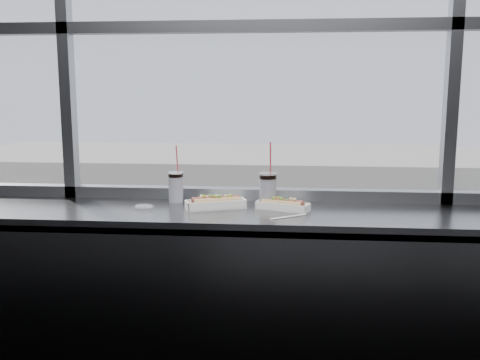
# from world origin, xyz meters

# --- Properties ---
(wall_back_lower) EXTENTS (6.00, 0.00, 6.00)m
(wall_back_lower) POSITION_xyz_m (0.00, 1.50, 0.55)
(wall_back_lower) COLOR black
(wall_back_lower) RESTS_ON ground
(counter) EXTENTS (6.00, 0.55, 0.06)m
(counter) POSITION_xyz_m (0.00, 1.23, 1.07)
(counter) COLOR gray
(counter) RESTS_ON ground
(counter_fascia) EXTENTS (6.00, 0.04, 1.04)m
(counter_fascia) POSITION_xyz_m (0.00, 0.97, 0.55)
(counter_fascia) COLOR gray
(counter_fascia) RESTS_ON ground
(hotdog_tray_left) EXTENTS (0.31, 0.20, 0.07)m
(hotdog_tray_left) POSITION_xyz_m (-0.17, 1.26, 1.13)
(hotdog_tray_left) COLOR white
(hotdog_tray_left) RESTS_ON counter
(hotdog_tray_right) EXTENTS (0.27, 0.17, 0.06)m
(hotdog_tray_right) POSITION_xyz_m (0.16, 1.25, 1.13)
(hotdog_tray_right) COLOR white
(hotdog_tray_right) RESTS_ON counter
(soda_cup_left) EXTENTS (0.08, 0.08, 0.30)m
(soda_cup_left) POSITION_xyz_m (-0.40, 1.40, 1.19)
(soda_cup_left) COLOR white
(soda_cup_left) RESTS_ON counter
(soda_cup_right) EXTENTS (0.09, 0.09, 0.33)m
(soda_cup_right) POSITION_xyz_m (0.09, 1.30, 1.20)
(soda_cup_right) COLOR white
(soda_cup_right) RESTS_ON counter
(loose_straw) EXTENTS (0.17, 0.12, 0.01)m
(loose_straw) POSITION_xyz_m (0.19, 1.10, 1.10)
(loose_straw) COLOR white
(loose_straw) RESTS_ON counter
(wrapper) EXTENTS (0.10, 0.07, 0.02)m
(wrapper) POSITION_xyz_m (-0.52, 1.22, 1.11)
(wrapper) COLOR silver
(wrapper) RESTS_ON counter
(plaza_ground) EXTENTS (120.00, 120.00, 0.00)m
(plaza_ground) POSITION_xyz_m (0.00, 45.00, -11.00)
(plaza_ground) COLOR #A79F97
(plaza_ground) RESTS_ON ground
(far_sidewalk) EXTENTS (80.00, 6.00, 0.04)m
(far_sidewalk) POSITION_xyz_m (0.00, 29.50, -10.98)
(far_sidewalk) COLOR #A79F97
(far_sidewalk) RESTS_ON plaza_ground
(far_building) EXTENTS (50.00, 14.00, 8.00)m
(far_building) POSITION_xyz_m (0.00, 39.50, -7.00)
(far_building) COLOR #BAB1A6
(far_building) RESTS_ON plaza_ground
(car_far_b) EXTENTS (3.28, 7.11, 2.32)m
(car_far_b) POSITION_xyz_m (1.20, 25.50, -9.78)
(car_far_b) COLOR maroon
(car_far_b) RESTS_ON street_asphalt
(car_far_a) EXTENTS (2.52, 5.87, 1.94)m
(car_far_a) POSITION_xyz_m (-8.16, 25.50, -9.97)
(car_far_a) COLOR black
(car_far_a) RESTS_ON street_asphalt
(pedestrian_b) EXTENTS (0.71, 0.94, 2.13)m
(pedestrian_b) POSITION_xyz_m (0.81, 28.50, -9.90)
(pedestrian_b) COLOR #66605B
(pedestrian_b) RESTS_ON far_sidewalk
(pedestrian_c) EXTENTS (0.73, 0.97, 2.19)m
(pedestrian_c) POSITION_xyz_m (4.49, 29.40, -9.86)
(pedestrian_c) COLOR #66605B
(pedestrian_c) RESTS_ON far_sidewalk
(pedestrian_d) EXTENTS (0.63, 0.84, 1.88)m
(pedestrian_d) POSITION_xyz_m (10.37, 29.05, -10.02)
(pedestrian_d) COLOR #66605B
(pedestrian_d) RESTS_ON far_sidewalk
(pedestrian_a) EXTENTS (0.62, 0.82, 1.85)m
(pedestrian_a) POSITION_xyz_m (-4.67, 30.26, -10.03)
(pedestrian_a) COLOR #66605B
(pedestrian_a) RESTS_ON far_sidewalk
(tree_left) EXTENTS (2.97, 2.97, 4.64)m
(tree_left) POSITION_xyz_m (-9.41, 29.50, -7.85)
(tree_left) COLOR #47382B
(tree_left) RESTS_ON far_sidewalk
(tree_center) EXTENTS (2.74, 2.74, 4.27)m
(tree_center) POSITION_xyz_m (2.20, 29.50, -8.10)
(tree_center) COLOR #47382B
(tree_center) RESTS_ON far_sidewalk
(tree_right) EXTENTS (3.66, 3.66, 5.72)m
(tree_right) POSITION_xyz_m (10.06, 29.50, -7.12)
(tree_right) COLOR #47382B
(tree_right) RESTS_ON far_sidewalk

